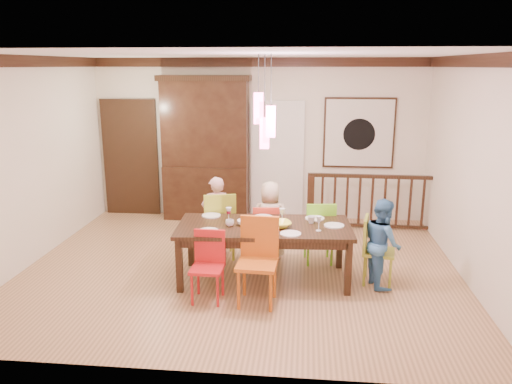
# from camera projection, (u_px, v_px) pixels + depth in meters

# --- Properties ---
(floor) EXTENTS (6.00, 6.00, 0.00)m
(floor) POSITION_uv_depth(u_px,v_px,m) (241.00, 267.00, 7.03)
(floor) COLOR #956D48
(floor) RESTS_ON ground
(ceiling) EXTENTS (6.00, 6.00, 0.00)m
(ceiling) POSITION_uv_depth(u_px,v_px,m) (239.00, 54.00, 6.32)
(ceiling) COLOR white
(ceiling) RESTS_ON wall_back
(wall_back) EXTENTS (6.00, 0.00, 6.00)m
(wall_back) POSITION_uv_depth(u_px,v_px,m) (258.00, 140.00, 9.09)
(wall_back) COLOR beige
(wall_back) RESTS_ON floor
(wall_left) EXTENTS (0.00, 5.00, 5.00)m
(wall_left) POSITION_uv_depth(u_px,v_px,m) (28.00, 162.00, 6.97)
(wall_left) COLOR beige
(wall_left) RESTS_ON floor
(wall_right) EXTENTS (0.00, 5.00, 5.00)m
(wall_right) POSITION_uv_depth(u_px,v_px,m) (472.00, 171.00, 6.38)
(wall_right) COLOR beige
(wall_right) RESTS_ON floor
(crown_molding) EXTENTS (6.00, 5.00, 0.16)m
(crown_molding) POSITION_uv_depth(u_px,v_px,m) (239.00, 61.00, 6.34)
(crown_molding) COLOR black
(crown_molding) RESTS_ON wall_back
(panel_door) EXTENTS (1.04, 0.07, 2.24)m
(panel_door) POSITION_uv_depth(u_px,v_px,m) (131.00, 159.00, 9.37)
(panel_door) COLOR black
(panel_door) RESTS_ON wall_back
(white_doorway) EXTENTS (0.97, 0.05, 2.22)m
(white_doorway) POSITION_uv_depth(u_px,v_px,m) (277.00, 162.00, 9.12)
(white_doorway) COLOR silver
(white_doorway) RESTS_ON wall_back
(painting) EXTENTS (1.25, 0.06, 1.25)m
(painting) POSITION_uv_depth(u_px,v_px,m) (359.00, 133.00, 8.84)
(painting) COLOR black
(painting) RESTS_ON wall_back
(pendant_cluster) EXTENTS (0.27, 0.21, 1.14)m
(pendant_cluster) POSITION_uv_depth(u_px,v_px,m) (265.00, 120.00, 6.13)
(pendant_cluster) COLOR #FF4C8B
(pendant_cluster) RESTS_ON ceiling
(dining_table) EXTENTS (2.30, 1.16, 0.75)m
(dining_table) POSITION_uv_depth(u_px,v_px,m) (264.00, 231.00, 6.49)
(dining_table) COLOR black
(dining_table) RESTS_ON floor
(chair_far_left) EXTENTS (0.55, 0.55, 1.00)m
(chair_far_left) POSITION_uv_depth(u_px,v_px,m) (219.00, 220.00, 7.29)
(chair_far_left) COLOR #A5B52E
(chair_far_left) RESTS_ON floor
(chair_far_mid) EXTENTS (0.42, 0.42, 0.83)m
(chair_far_mid) POSITION_uv_depth(u_px,v_px,m) (266.00, 228.00, 7.22)
(chair_far_mid) COLOR red
(chair_far_mid) RESTS_ON floor
(chair_far_right) EXTENTS (0.46, 0.46, 0.92)m
(chair_far_right) POSITION_uv_depth(u_px,v_px,m) (319.00, 227.00, 7.12)
(chair_far_right) COLOR #6EC923
(chair_far_right) RESTS_ON floor
(chair_near_left) EXTENTS (0.39, 0.39, 0.84)m
(chair_near_left) POSITION_uv_depth(u_px,v_px,m) (207.00, 263.00, 5.93)
(chair_near_left) COLOR red
(chair_near_left) RESTS_ON floor
(chair_near_mid) EXTENTS (0.49, 0.49, 1.03)m
(chair_near_mid) POSITION_uv_depth(u_px,v_px,m) (257.00, 257.00, 5.83)
(chair_near_mid) COLOR #BF5916
(chair_near_mid) RESTS_ON floor
(chair_end_right) EXTENTS (0.46, 0.46, 0.88)m
(chair_end_right) POSITION_uv_depth(u_px,v_px,m) (379.00, 246.00, 6.42)
(chair_end_right) COLOR #98A12C
(chair_end_right) RESTS_ON floor
(china_hutch) EXTENTS (1.65, 0.46, 2.60)m
(china_hutch) POSITION_uv_depth(u_px,v_px,m) (206.00, 149.00, 9.02)
(china_hutch) COLOR black
(china_hutch) RESTS_ON floor
(balustrade) EXTENTS (2.23, 0.13, 0.96)m
(balustrade) POSITION_uv_depth(u_px,v_px,m) (372.00, 201.00, 8.59)
(balustrade) COLOR black
(balustrade) RESTS_ON floor
(person_far_left) EXTENTS (0.51, 0.43, 1.19)m
(person_far_left) POSITION_uv_depth(u_px,v_px,m) (216.00, 216.00, 7.39)
(person_far_left) COLOR #FFC2C7
(person_far_left) RESTS_ON floor
(person_far_mid) EXTENTS (0.57, 0.39, 1.15)m
(person_far_mid) POSITION_uv_depth(u_px,v_px,m) (270.00, 220.00, 7.29)
(person_far_mid) COLOR beige
(person_far_mid) RESTS_ON floor
(person_end_right) EXTENTS (0.54, 0.64, 1.15)m
(person_end_right) POSITION_uv_depth(u_px,v_px,m) (382.00, 243.00, 6.34)
(person_end_right) COLOR #417CB8
(person_end_right) RESTS_ON floor
(serving_bowl) EXTENTS (0.39, 0.39, 0.07)m
(serving_bowl) POSITION_uv_depth(u_px,v_px,m) (279.00, 224.00, 6.39)
(serving_bowl) COLOR #F2F545
(serving_bowl) RESTS_ON dining_table
(small_bowl) EXTENTS (0.22, 0.22, 0.07)m
(small_bowl) POSITION_uv_depth(u_px,v_px,m) (245.00, 223.00, 6.47)
(small_bowl) COLOR white
(small_bowl) RESTS_ON dining_table
(cup_left) EXTENTS (0.12, 0.12, 0.09)m
(cup_left) POSITION_uv_depth(u_px,v_px,m) (230.00, 223.00, 6.43)
(cup_left) COLOR silver
(cup_left) RESTS_ON dining_table
(cup_right) EXTENTS (0.14, 0.14, 0.10)m
(cup_right) POSITION_uv_depth(u_px,v_px,m) (311.00, 220.00, 6.54)
(cup_right) COLOR silver
(cup_right) RESTS_ON dining_table
(plate_far_left) EXTENTS (0.26, 0.26, 0.01)m
(plate_far_left) POSITION_uv_depth(u_px,v_px,m) (211.00, 216.00, 6.86)
(plate_far_left) COLOR white
(plate_far_left) RESTS_ON dining_table
(plate_far_mid) EXTENTS (0.26, 0.26, 0.01)m
(plate_far_mid) POSITION_uv_depth(u_px,v_px,m) (263.00, 217.00, 6.79)
(plate_far_mid) COLOR white
(plate_far_mid) RESTS_ON dining_table
(plate_far_right) EXTENTS (0.26, 0.26, 0.01)m
(plate_far_right) POSITION_uv_depth(u_px,v_px,m) (315.00, 218.00, 6.74)
(plate_far_right) COLOR white
(plate_far_right) RESTS_ON dining_table
(plate_near_left) EXTENTS (0.26, 0.26, 0.01)m
(plate_near_left) POSITION_uv_depth(u_px,v_px,m) (208.00, 231.00, 6.22)
(plate_near_left) COLOR white
(plate_near_left) RESTS_ON dining_table
(plate_near_mid) EXTENTS (0.26, 0.26, 0.01)m
(plate_near_mid) POSITION_uv_depth(u_px,v_px,m) (291.00, 234.00, 6.12)
(plate_near_mid) COLOR white
(plate_near_mid) RESTS_ON dining_table
(plate_end_right) EXTENTS (0.26, 0.26, 0.01)m
(plate_end_right) POSITION_uv_depth(u_px,v_px,m) (334.00, 226.00, 6.44)
(plate_end_right) COLOR white
(plate_end_right) RESTS_ON dining_table
(wine_glass_a) EXTENTS (0.08, 0.08, 0.19)m
(wine_glass_a) POSITION_uv_depth(u_px,v_px,m) (229.00, 214.00, 6.61)
(wine_glass_a) COLOR #590C19
(wine_glass_a) RESTS_ON dining_table
(wine_glass_b) EXTENTS (0.08, 0.08, 0.19)m
(wine_glass_b) POSITION_uv_depth(u_px,v_px,m) (282.00, 215.00, 6.57)
(wine_glass_b) COLOR silver
(wine_glass_b) RESTS_ON dining_table
(wine_glass_c) EXTENTS (0.08, 0.08, 0.19)m
(wine_glass_c) POSITION_uv_depth(u_px,v_px,m) (249.00, 224.00, 6.23)
(wine_glass_c) COLOR #590C19
(wine_glass_c) RESTS_ON dining_table
(wine_glass_d) EXTENTS (0.08, 0.08, 0.19)m
(wine_glass_d) POSITION_uv_depth(u_px,v_px,m) (319.00, 224.00, 6.23)
(wine_glass_d) COLOR silver
(wine_glass_d) RESTS_ON dining_table
(napkin) EXTENTS (0.18, 0.14, 0.01)m
(napkin) POSITION_uv_depth(u_px,v_px,m) (261.00, 234.00, 6.11)
(napkin) COLOR #D83359
(napkin) RESTS_ON dining_table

